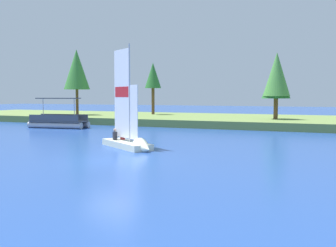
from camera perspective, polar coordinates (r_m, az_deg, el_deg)
ground_plane at (r=19.66m, az=-8.19°, el=-5.25°), size 200.00×200.00×0.00m
shore_bank at (r=44.94m, az=10.32°, el=0.43°), size 80.00×15.81×0.75m
shoreline_tree_left at (r=50.97m, az=-12.90°, el=7.50°), size 3.18×3.18×8.05m
shoreline_tree_midleft at (r=50.79m, az=-2.16°, el=6.76°), size 2.06×2.06×6.53m
shoreline_tree_centre at (r=42.01m, az=15.16°, el=5.84°), size 2.86×2.86×5.62m
shoreline_tree_midright at (r=41.86m, az=15.25°, el=6.75°), size 2.69×2.69×6.71m
sailboat at (r=23.66m, az=-5.17°, el=-2.31°), size 4.84×3.83×6.57m
pontoon_boat at (r=40.23m, az=-15.31°, el=0.34°), size 5.94×2.69×2.92m
channel_buoy at (r=29.70m, az=-5.25°, el=-1.58°), size 0.52×0.52×0.52m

